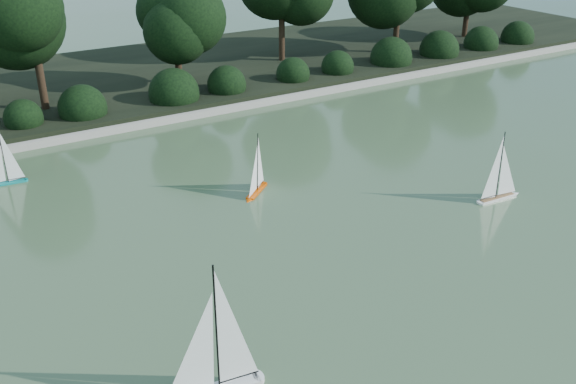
{
  "coord_description": "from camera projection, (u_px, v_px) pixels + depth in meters",
  "views": [
    {
      "loc": [
        -6.02,
        -6.27,
        5.61
      ],
      "look_at": [
        -0.66,
        2.47,
        0.7
      ],
      "focal_mm": 40.0,
      "sensor_mm": 36.0,
      "label": 1
    }
  ],
  "objects": [
    {
      "name": "sailboat_white_b",
      "position": [
        502.0,
        188.0,
        12.63
      ],
      "size": [
        1.11,
        0.23,
        1.51
      ],
      "color": "white",
      "rests_on": "ground"
    },
    {
      "name": "shrub_hedge",
      "position": [
        167.0,
        95.0,
        17.5
      ],
      "size": [
        29.1,
        1.1,
        1.1
      ],
      "color": "black",
      "rests_on": "ground"
    },
    {
      "name": "ground",
      "position": [
        406.0,
        280.0,
        10.08
      ],
      "size": [
        80.0,
        80.0,
        0.0
      ],
      "primitive_type": "plane",
      "color": "#344D2E",
      "rests_on": "ground"
    },
    {
      "name": "far_bank",
      "position": [
        130.0,
        79.0,
        20.01
      ],
      "size": [
        40.0,
        8.0,
        0.3
      ],
      "primitive_type": "cube",
      "color": "black",
      "rests_on": "ground"
    },
    {
      "name": "tree_line",
      "position": [
        181.0,
        1.0,
        18.32
      ],
      "size": [
        26.31,
        3.93,
        4.39
      ],
      "color": "black",
      "rests_on": "ground"
    },
    {
      "name": "sailboat_white_a",
      "position": [
        206.0,
        375.0,
        7.69
      ],
      "size": [
        1.43,
        0.39,
        1.94
      ],
      "color": "silver",
      "rests_on": "ground"
    },
    {
      "name": "sailboat_teal",
      "position": [
        2.0,
        176.0,
        13.23
      ],
      "size": [
        0.93,
        0.23,
        1.27
      ],
      "color": "#0D7C79",
      "rests_on": "ground"
    },
    {
      "name": "pond_coping",
      "position": [
        181.0,
        117.0,
        16.96
      ],
      "size": [
        40.0,
        0.35,
        0.18
      ],
      "primitive_type": "cube",
      "color": "gray",
      "rests_on": "ground"
    },
    {
      "name": "sailboat_orange",
      "position": [
        255.0,
        184.0,
        12.84
      ],
      "size": [
        0.83,
        0.72,
        1.34
      ],
      "color": "#D24400",
      "rests_on": "ground"
    }
  ]
}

